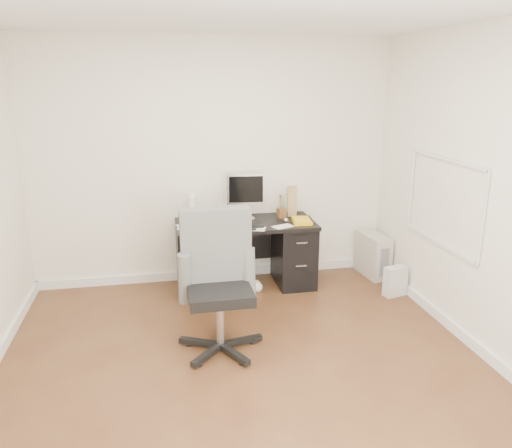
{
  "coord_description": "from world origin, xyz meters",
  "views": [
    {
      "loc": [
        -0.6,
        -3.49,
        2.25
      ],
      "look_at": [
        0.33,
        1.2,
        0.86
      ],
      "focal_mm": 35.0,
      "sensor_mm": 36.0,
      "label": 1
    }
  ],
  "objects_px": {
    "wicker_basket": "(233,268)",
    "pc_tower": "(373,255)",
    "office_chair": "(219,285)",
    "keyboard": "(239,226)",
    "lcd_monitor": "(246,197)",
    "desk": "(246,253)"
  },
  "relations": [
    {
      "from": "office_chair",
      "to": "keyboard",
      "type": "bearing_deg",
      "value": 72.22
    },
    {
      "from": "lcd_monitor",
      "to": "wicker_basket",
      "type": "distance_m",
      "value": 0.85
    },
    {
      "from": "desk",
      "to": "wicker_basket",
      "type": "xyz_separation_m",
      "value": [
        -0.13,
        0.12,
        -0.22
      ]
    },
    {
      "from": "lcd_monitor",
      "to": "keyboard",
      "type": "distance_m",
      "value": 0.38
    },
    {
      "from": "keyboard",
      "to": "pc_tower",
      "type": "bearing_deg",
      "value": 8.44
    },
    {
      "from": "pc_tower",
      "to": "desk",
      "type": "bearing_deg",
      "value": 175.3
    },
    {
      "from": "office_chair",
      "to": "pc_tower",
      "type": "bearing_deg",
      "value": 33.97
    },
    {
      "from": "lcd_monitor",
      "to": "keyboard",
      "type": "xyz_separation_m",
      "value": [
        -0.12,
        -0.26,
        -0.25
      ]
    },
    {
      "from": "desk",
      "to": "office_chair",
      "type": "relative_size",
      "value": 1.24
    },
    {
      "from": "office_chair",
      "to": "pc_tower",
      "type": "xyz_separation_m",
      "value": [
        1.99,
        1.37,
        -0.36
      ]
    },
    {
      "from": "desk",
      "to": "wicker_basket",
      "type": "relative_size",
      "value": 4.21
    },
    {
      "from": "lcd_monitor",
      "to": "desk",
      "type": "bearing_deg",
      "value": -97.14
    },
    {
      "from": "wicker_basket",
      "to": "pc_tower",
      "type": "bearing_deg",
      "value": -2.45
    },
    {
      "from": "desk",
      "to": "pc_tower",
      "type": "height_order",
      "value": "desk"
    },
    {
      "from": "lcd_monitor",
      "to": "office_chair",
      "type": "distance_m",
      "value": 1.55
    },
    {
      "from": "lcd_monitor",
      "to": "wicker_basket",
      "type": "bearing_deg",
      "value": 177.4
    },
    {
      "from": "lcd_monitor",
      "to": "pc_tower",
      "type": "height_order",
      "value": "lcd_monitor"
    },
    {
      "from": "desk",
      "to": "lcd_monitor",
      "type": "xyz_separation_m",
      "value": [
        0.02,
        0.1,
        0.61
      ]
    },
    {
      "from": "lcd_monitor",
      "to": "keyboard",
      "type": "relative_size",
      "value": 1.07
    },
    {
      "from": "desk",
      "to": "pc_tower",
      "type": "bearing_deg",
      "value": 1.8
    },
    {
      "from": "keyboard",
      "to": "office_chair",
      "type": "relative_size",
      "value": 0.41
    },
    {
      "from": "lcd_monitor",
      "to": "office_chair",
      "type": "xyz_separation_m",
      "value": [
        -0.48,
        -1.41,
        -0.41
      ]
    }
  ]
}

